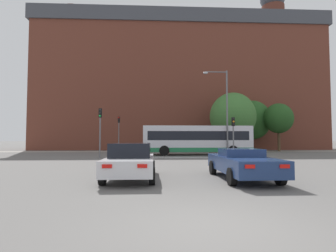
{
  "coord_description": "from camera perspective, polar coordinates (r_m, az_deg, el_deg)",
  "views": [
    {
      "loc": [
        -1.11,
        -4.95,
        1.64
      ],
      "look_at": [
        0.31,
        24.18,
        3.1
      ],
      "focal_mm": 28.0,
      "sensor_mm": 36.0,
      "label": 1
    }
  ],
  "objects": [
    {
      "name": "ground_plane",
      "position": [
        5.33,
        10.04,
        -20.79
      ],
      "size": [
        400.0,
        400.0,
        0.0
      ],
      "primitive_type": "plane",
      "color": "#605E5B"
    },
    {
      "name": "stop_line_strip",
      "position": [
        23.23,
        -0.05,
        -6.9
      ],
      "size": [
        9.28,
        0.3,
        0.01
      ],
      "primitive_type": "cube",
      "color": "silver",
      "rests_on": "ground_plane"
    },
    {
      "name": "far_pavement",
      "position": [
        34.75,
        -0.97,
        -5.56
      ],
      "size": [
        70.31,
        2.5,
        0.01
      ],
      "primitive_type": "cube",
      "color": "gray",
      "rests_on": "ground_plane"
    },
    {
      "name": "brick_civic_building",
      "position": [
        45.68,
        2.76,
        8.98
      ],
      "size": [
        46.28,
        12.55,
        28.96
      ],
      "color": "brown",
      "rests_on": "ground_plane"
    },
    {
      "name": "car_saloon_left",
      "position": [
        11.0,
        -8.09,
        -7.5
      ],
      "size": [
        2.0,
        4.64,
        1.47
      ],
      "rotation": [
        0.0,
        0.0,
        0.01
      ],
      "color": "silver",
      "rests_on": "ground_plane"
    },
    {
      "name": "car_roadster_right",
      "position": [
        11.29,
        15.76,
        -7.77
      ],
      "size": [
        1.99,
        4.88,
        1.24
      ],
      "rotation": [
        0.0,
        0.0,
        0.0
      ],
      "color": "navy",
      "rests_on": "ground_plane"
    },
    {
      "name": "bus_crossing_lead",
      "position": [
        27.34,
        6.29,
        -2.93
      ],
      "size": [
        11.05,
        2.69,
        2.98
      ],
      "rotation": [
        0.0,
        0.0,
        1.57
      ],
      "color": "silver",
      "rests_on": "ground_plane"
    },
    {
      "name": "traffic_light_far_left",
      "position": [
        34.53,
        -10.67,
        -0.48
      ],
      "size": [
        0.26,
        0.31,
        4.56
      ],
      "color": "slate",
      "rests_on": "ground_plane"
    },
    {
      "name": "traffic_light_near_right",
      "position": [
        24.58,
        14.04,
        -0.85
      ],
      "size": [
        0.26,
        0.31,
        3.63
      ],
      "color": "slate",
      "rests_on": "ground_plane"
    },
    {
      "name": "traffic_light_near_left",
      "position": [
        23.68,
        -14.57,
        0.29
      ],
      "size": [
        0.26,
        0.31,
        4.33
      ],
      "color": "slate",
      "rests_on": "ground_plane"
    },
    {
      "name": "street_lamp_junction",
      "position": [
        26.71,
        11.93,
        4.71
      ],
      "size": [
        2.48,
        0.36,
        8.5
      ],
      "color": "slate",
      "rests_on": "ground_plane"
    },
    {
      "name": "pedestrian_waiting",
      "position": [
        34.91,
        10.65,
        -3.73
      ],
      "size": [
        0.38,
        0.46,
        1.82
      ],
      "rotation": [
        0.0,
        0.0,
        2.06
      ],
      "color": "black",
      "rests_on": "ground_plane"
    },
    {
      "name": "tree_by_building",
      "position": [
        38.16,
        22.92,
        1.53
      ],
      "size": [
        3.83,
        3.83,
        6.44
      ],
      "color": "#4C3823",
      "rests_on": "ground_plane"
    },
    {
      "name": "tree_kerbside",
      "position": [
        40.0,
        17.8,
        1.25
      ],
      "size": [
        5.39,
        5.39,
        7.24
      ],
      "color": "#4C3823",
      "rests_on": "ground_plane"
    },
    {
      "name": "tree_distant",
      "position": [
        35.58,
        13.9,
        2.01
      ],
      "size": [
        6.01,
        6.01,
        7.77
      ],
      "color": "#4C3823",
      "rests_on": "ground_plane"
    }
  ]
}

